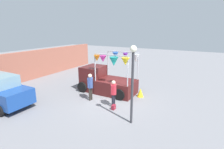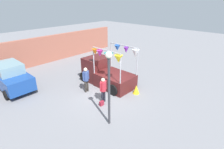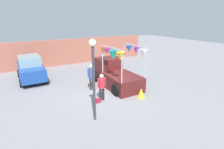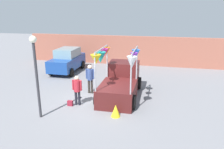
# 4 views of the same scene
# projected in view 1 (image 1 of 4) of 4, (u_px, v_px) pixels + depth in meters

# --- Properties ---
(ground_plane) EXTENTS (60.00, 60.00, 0.00)m
(ground_plane) POSITION_uv_depth(u_px,v_px,m) (111.00, 99.00, 11.53)
(ground_plane) COLOR slate
(vendor_truck) EXTENTS (2.49, 4.14, 2.95)m
(vendor_truck) POSITION_uv_depth(u_px,v_px,m) (105.00, 80.00, 12.82)
(vendor_truck) COLOR #4C1919
(vendor_truck) RESTS_ON ground
(parked_car) EXTENTS (1.88, 4.00, 1.88)m
(parked_car) POSITION_uv_depth(u_px,v_px,m) (1.00, 91.00, 10.42)
(parked_car) COLOR navy
(parked_car) RESTS_ON ground
(person_customer) EXTENTS (0.53, 0.34, 1.62)m
(person_customer) POSITION_uv_depth(u_px,v_px,m) (113.00, 91.00, 10.27)
(person_customer) COLOR black
(person_customer) RESTS_ON ground
(person_vendor) EXTENTS (0.53, 0.34, 1.77)m
(person_vendor) POSITION_uv_depth(u_px,v_px,m) (90.00, 84.00, 11.19)
(person_vendor) COLOR #2D2823
(person_vendor) RESTS_ON ground
(handbag) EXTENTS (0.28, 0.16, 0.28)m
(handbag) POSITION_uv_depth(u_px,v_px,m) (114.00, 107.00, 10.09)
(handbag) COLOR maroon
(handbag) RESTS_ON ground
(street_lamp) EXTENTS (0.32, 0.32, 3.83)m
(street_lamp) POSITION_uv_depth(u_px,v_px,m) (133.00, 74.00, 8.06)
(street_lamp) COLOR #333338
(street_lamp) RESTS_ON ground
(brick_boundary_wall) EXTENTS (18.00, 0.36, 2.60)m
(brick_boundary_wall) POSITION_uv_depth(u_px,v_px,m) (24.00, 67.00, 15.32)
(brick_boundary_wall) COLOR #9E5947
(brick_boundary_wall) RESTS_ON ground
(folded_kite_bundle_sunflower) EXTENTS (0.62, 0.62, 0.60)m
(folded_kite_bundle_sunflower) POSITION_uv_depth(u_px,v_px,m) (140.00, 93.00, 11.92)
(folded_kite_bundle_sunflower) COLOR yellow
(folded_kite_bundle_sunflower) RESTS_ON ground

